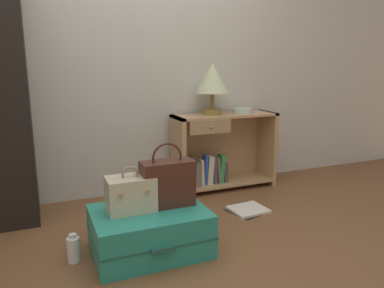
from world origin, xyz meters
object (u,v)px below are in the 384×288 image
(handbag, at_px, (167,183))
(open_book_on_floor, at_px, (248,210))
(train_case, at_px, (131,194))
(bottle, at_px, (74,249))
(suitcase_large, at_px, (150,231))
(bowl, at_px, (242,111))
(bookshelf, at_px, (219,152))
(table_lamp, at_px, (212,80))

(handbag, relative_size, open_book_on_floor, 1.13)
(train_case, xyz_separation_m, bottle, (-0.35, 0.02, -0.31))
(suitcase_large, relative_size, train_case, 2.44)
(bowl, relative_size, suitcase_large, 0.26)
(bookshelf, distance_m, handbag, 1.23)
(bowl, height_order, train_case, bowl)
(bowl, height_order, suitcase_large, bowl)
(suitcase_large, bearing_deg, bookshelf, 44.45)
(handbag, bearing_deg, open_book_on_floor, 20.61)
(suitcase_large, xyz_separation_m, bottle, (-0.46, 0.06, -0.06))
(table_lamp, height_order, train_case, table_lamp)
(table_lamp, height_order, bowl, table_lamp)
(bookshelf, xyz_separation_m, open_book_on_floor, (-0.04, -0.61, -0.34))
(suitcase_large, xyz_separation_m, open_book_on_floor, (0.92, 0.33, -0.13))
(bowl, relative_size, handbag, 0.45)
(suitcase_large, bearing_deg, handbag, 14.65)
(bottle, height_order, open_book_on_floor, bottle)
(open_book_on_floor, bearing_deg, bookshelf, 85.99)
(table_lamp, distance_m, bottle, 1.87)
(bookshelf, relative_size, table_lamp, 2.11)
(bowl, distance_m, handbag, 1.41)
(train_case, bearing_deg, table_lamp, 42.78)
(bookshelf, height_order, train_case, bookshelf)
(suitcase_large, xyz_separation_m, train_case, (-0.10, 0.04, 0.25))
(bottle, distance_m, open_book_on_floor, 1.40)
(suitcase_large, height_order, handbag, handbag)
(bookshelf, height_order, bowl, bowl)
(open_book_on_floor, bearing_deg, bowl, 66.26)
(handbag, height_order, bottle, handbag)
(bookshelf, relative_size, open_book_on_floor, 2.69)
(table_lamp, xyz_separation_m, bottle, (-1.34, -0.90, -0.94))
(table_lamp, bearing_deg, bookshelf, -7.15)
(table_lamp, xyz_separation_m, open_book_on_floor, (0.03, -0.62, -1.01))
(bookshelf, bearing_deg, open_book_on_floor, -94.01)
(bottle, bearing_deg, bookshelf, 32.03)
(suitcase_large, bearing_deg, open_book_on_floor, 19.77)
(suitcase_large, height_order, open_book_on_floor, suitcase_large)
(train_case, height_order, bottle, train_case)
(bookshelf, bearing_deg, bowl, -4.24)
(bowl, height_order, handbag, bowl)
(handbag, bearing_deg, train_case, 179.00)
(bowl, bearing_deg, open_book_on_floor, -113.74)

